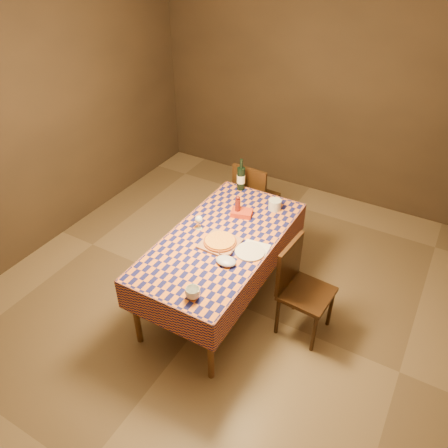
{
  "coord_description": "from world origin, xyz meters",
  "views": [
    {
      "loc": [
        1.59,
        -2.72,
        3.21
      ],
      "look_at": [
        0.0,
        0.05,
        0.9
      ],
      "focal_mm": 35.0,
      "sensor_mm": 36.0,
      "label": 1
    }
  ],
  "objects_px": {
    "cutting_board": "(220,243)",
    "white_plate": "(250,252)",
    "chair_right": "(299,284)",
    "chair_far": "(253,195)",
    "wine_bottle": "(241,178)",
    "bowl": "(225,252)",
    "dining_table": "(221,245)",
    "pizza": "(220,241)"
  },
  "relations": [
    {
      "from": "cutting_board",
      "to": "chair_far",
      "type": "height_order",
      "value": "chair_far"
    },
    {
      "from": "wine_bottle",
      "to": "pizza",
      "type": "bearing_deg",
      "value": -72.92
    },
    {
      "from": "dining_table",
      "to": "chair_far",
      "type": "bearing_deg",
      "value": 101.82
    },
    {
      "from": "cutting_board",
      "to": "pizza",
      "type": "height_order",
      "value": "pizza"
    },
    {
      "from": "pizza",
      "to": "bowl",
      "type": "height_order",
      "value": "pizza"
    },
    {
      "from": "white_plate",
      "to": "chair_right",
      "type": "xyz_separation_m",
      "value": [
        0.45,
        0.1,
        -0.25
      ]
    },
    {
      "from": "dining_table",
      "to": "wine_bottle",
      "type": "bearing_deg",
      "value": 106.55
    },
    {
      "from": "bowl",
      "to": "chair_far",
      "type": "height_order",
      "value": "chair_far"
    },
    {
      "from": "bowl",
      "to": "wine_bottle",
      "type": "height_order",
      "value": "wine_bottle"
    },
    {
      "from": "wine_bottle",
      "to": "white_plate",
      "type": "xyz_separation_m",
      "value": [
        0.57,
        -0.91,
        -0.12
      ]
    },
    {
      "from": "white_plate",
      "to": "chair_far",
      "type": "distance_m",
      "value": 1.36
    },
    {
      "from": "chair_right",
      "to": "white_plate",
      "type": "bearing_deg",
      "value": -167.86
    },
    {
      "from": "cutting_board",
      "to": "white_plate",
      "type": "xyz_separation_m",
      "value": [
        0.28,
        0.03,
        -0.0
      ]
    },
    {
      "from": "pizza",
      "to": "bowl",
      "type": "bearing_deg",
      "value": -41.0
    },
    {
      "from": "chair_far",
      "to": "wine_bottle",
      "type": "bearing_deg",
      "value": -92.13
    },
    {
      "from": "dining_table",
      "to": "chair_far",
      "type": "relative_size",
      "value": 1.98
    },
    {
      "from": "white_plate",
      "to": "bowl",
      "type": "bearing_deg",
      "value": -144.85
    },
    {
      "from": "bowl",
      "to": "wine_bottle",
      "type": "relative_size",
      "value": 0.36
    },
    {
      "from": "chair_far",
      "to": "white_plate",
      "type": "bearing_deg",
      "value": -65.15
    },
    {
      "from": "cutting_board",
      "to": "bowl",
      "type": "height_order",
      "value": "bowl"
    },
    {
      "from": "chair_right",
      "to": "wine_bottle",
      "type": "bearing_deg",
      "value": 141.64
    },
    {
      "from": "dining_table",
      "to": "wine_bottle",
      "type": "distance_m",
      "value": 0.92
    },
    {
      "from": "white_plate",
      "to": "chair_right",
      "type": "bearing_deg",
      "value": 12.14
    },
    {
      "from": "dining_table",
      "to": "chair_right",
      "type": "xyz_separation_m",
      "value": [
        0.77,
        0.05,
        -0.17
      ]
    },
    {
      "from": "pizza",
      "to": "chair_far",
      "type": "relative_size",
      "value": 0.32
    },
    {
      "from": "cutting_board",
      "to": "chair_far",
      "type": "bearing_deg",
      "value": 102.54
    },
    {
      "from": "white_plate",
      "to": "dining_table",
      "type": "bearing_deg",
      "value": 171.08
    },
    {
      "from": "bowl",
      "to": "white_plate",
      "type": "distance_m",
      "value": 0.22
    },
    {
      "from": "dining_table",
      "to": "chair_right",
      "type": "bearing_deg",
      "value": 3.49
    },
    {
      "from": "bowl",
      "to": "chair_right",
      "type": "xyz_separation_m",
      "value": [
        0.63,
        0.22,
        -0.27
      ]
    },
    {
      "from": "bowl",
      "to": "white_plate",
      "type": "height_order",
      "value": "bowl"
    },
    {
      "from": "white_plate",
      "to": "cutting_board",
      "type": "bearing_deg",
      "value": -174.01
    },
    {
      "from": "wine_bottle",
      "to": "chair_right",
      "type": "xyz_separation_m",
      "value": [
        1.02,
        -0.81,
        -0.38
      ]
    },
    {
      "from": "chair_far",
      "to": "chair_right",
      "type": "bearing_deg",
      "value": -47.78
    },
    {
      "from": "cutting_board",
      "to": "wine_bottle",
      "type": "bearing_deg",
      "value": 107.08
    },
    {
      "from": "cutting_board",
      "to": "chair_right",
      "type": "bearing_deg",
      "value": 9.78
    },
    {
      "from": "bowl",
      "to": "dining_table",
      "type": "bearing_deg",
      "value": 129.13
    },
    {
      "from": "cutting_board",
      "to": "pizza",
      "type": "relative_size",
      "value": 1.06
    },
    {
      "from": "cutting_board",
      "to": "wine_bottle",
      "type": "distance_m",
      "value": 0.99
    },
    {
      "from": "dining_table",
      "to": "pizza",
      "type": "height_order",
      "value": "pizza"
    },
    {
      "from": "cutting_board",
      "to": "chair_right",
      "type": "distance_m",
      "value": 0.79
    },
    {
      "from": "wine_bottle",
      "to": "white_plate",
      "type": "distance_m",
      "value": 1.08
    }
  ]
}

